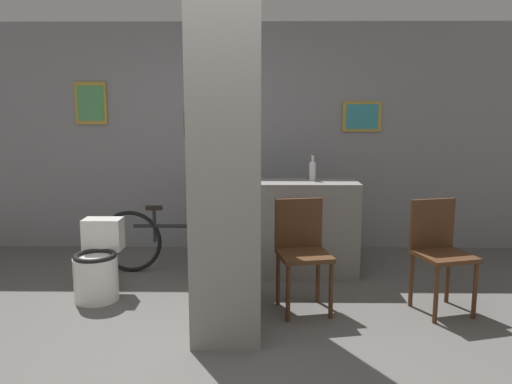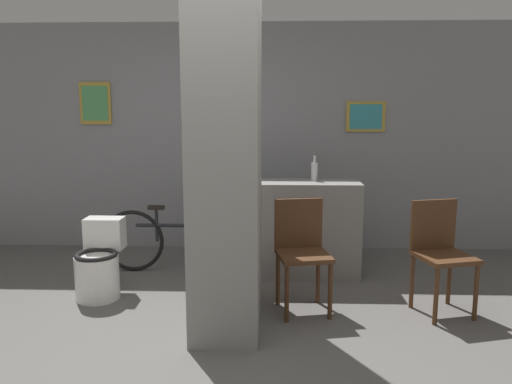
{
  "view_description": "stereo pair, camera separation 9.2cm",
  "coord_description": "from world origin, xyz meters",
  "views": [
    {
      "loc": [
        0.36,
        -3.18,
        1.64
      ],
      "look_at": [
        0.31,
        0.93,
        0.95
      ],
      "focal_mm": 35.0,
      "sensor_mm": 36.0,
      "label": 1
    },
    {
      "loc": [
        0.45,
        -3.18,
        1.64
      ],
      "look_at": [
        0.31,
        0.93,
        0.95
      ],
      "focal_mm": 35.0,
      "sensor_mm": 36.0,
      "label": 2
    }
  ],
  "objects": [
    {
      "name": "chair_by_doorway",
      "position": [
        1.8,
        0.76,
        0.51
      ],
      "size": [
        0.49,
        0.49,
        0.91
      ],
      "rotation": [
        0.0,
        0.0,
        0.26
      ],
      "color": "#4C2D19",
      "rests_on": "ground_plane"
    },
    {
      "name": "toilet",
      "position": [
        -1.07,
        0.98,
        0.29
      ],
      "size": [
        0.38,
        0.54,
        0.67
      ],
      "color": "white",
      "rests_on": "ground_plane"
    },
    {
      "name": "pillar_center",
      "position": [
        0.11,
        0.53,
        1.3
      ],
      "size": [
        0.52,
        1.07,
        2.6
      ],
      "color": "gray",
      "rests_on": "ground_plane"
    },
    {
      "name": "ground_plane",
      "position": [
        0.0,
        0.0,
        0.0
      ],
      "size": [
        14.0,
        14.0,
        0.0
      ],
      "primitive_type": "plane",
      "color": "#5B5956"
    },
    {
      "name": "wall_back",
      "position": [
        -0.0,
        2.63,
        1.3
      ],
      "size": [
        8.0,
        0.09,
        2.6
      ],
      "color": "gray",
      "rests_on": "ground_plane"
    },
    {
      "name": "counter_shelf",
      "position": [
        0.58,
        1.63,
        0.47
      ],
      "size": [
        1.43,
        0.44,
        0.94
      ],
      "color": "gray",
      "rests_on": "ground_plane"
    },
    {
      "name": "bottle_tall",
      "position": [
        0.86,
        1.71,
        1.04
      ],
      "size": [
        0.06,
        0.06,
        0.27
      ],
      "color": "silver",
      "rests_on": "counter_shelf"
    },
    {
      "name": "bicycle",
      "position": [
        -0.47,
        1.68,
        0.33
      ],
      "size": [
        1.63,
        0.42,
        0.68
      ],
      "color": "black",
      "rests_on": "ground_plane"
    },
    {
      "name": "chair_near_pillar",
      "position": [
        0.69,
        0.76,
        0.51
      ],
      "size": [
        0.47,
        0.47,
        0.91
      ],
      "rotation": [
        0.0,
        0.0,
        0.19
      ],
      "color": "#4C2D19",
      "rests_on": "ground_plane"
    }
  ]
}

